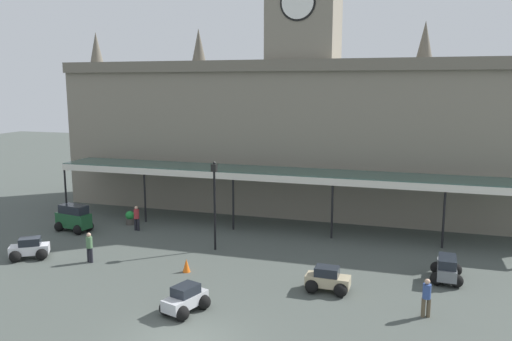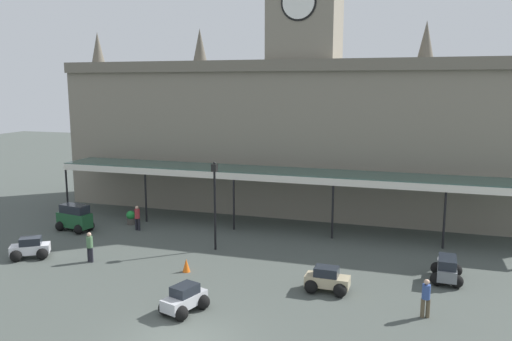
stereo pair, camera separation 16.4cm
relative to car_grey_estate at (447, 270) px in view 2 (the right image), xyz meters
name	(u,v)px [view 2 (the right image)]	position (x,y,z in m)	size (l,w,h in m)	color
station_building	(304,129)	(-9.81, 11.84, 5.75)	(37.29, 6.02, 18.41)	gray
entrance_canopy	(287,173)	(-9.81, 6.61, 3.23)	(33.07, 3.26, 3.94)	#38564C
car_grey_estate	(447,270)	(0.00, 0.00, 0.00)	(1.60, 2.29, 1.27)	slate
car_green_van	(75,219)	(-23.09, 1.92, 0.24)	(2.53, 1.88, 1.77)	#1E512D
car_white_sedan	(30,249)	(-22.05, -3.38, -0.06)	(2.25, 2.11, 1.19)	silver
car_beige_sedan	(327,281)	(-5.42, -3.04, -0.06)	(2.07, 1.56, 1.19)	tan
car_silver_sedan	(184,301)	(-10.86, -7.02, -0.06)	(1.90, 2.22, 1.19)	#B2B5BA
pedestrian_crossing_forecourt	(426,297)	(-1.07, -4.49, 0.34)	(0.38, 0.34, 1.67)	brown
pedestrian_near_entrance	(90,246)	(-18.47, -2.93, 0.34)	(0.38, 0.34, 1.67)	black
pedestrian_beside_cars	(137,217)	(-19.17, 3.26, 0.34)	(0.39, 0.34, 1.67)	black
victorian_lamppost	(215,196)	(-12.72, 1.09, 2.67)	(0.30, 0.30, 5.24)	black
traffic_cone	(186,265)	(-12.81, -2.70, -0.21)	(0.40, 0.40, 0.70)	orange
planter_forecourt_centre	(131,217)	(-20.38, 4.40, -0.07)	(0.60, 0.60, 0.96)	#47423D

